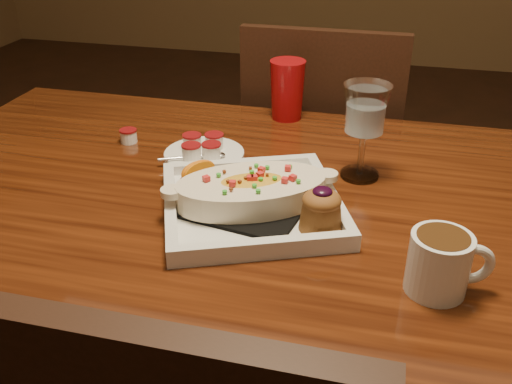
% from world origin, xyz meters
% --- Properties ---
extents(table, '(1.50, 0.90, 0.75)m').
position_xyz_m(table, '(0.00, 0.00, 0.65)').
color(table, '#662A0E').
rests_on(table, floor).
extents(chair_far, '(0.42, 0.42, 0.93)m').
position_xyz_m(chair_far, '(-0.00, 0.63, 0.51)').
color(chair_far, black).
rests_on(chair_far, floor).
extents(plate, '(0.37, 0.37, 0.08)m').
position_xyz_m(plate, '(-0.03, -0.03, 0.78)').
color(plate, white).
rests_on(plate, table).
extents(coffee_mug, '(0.11, 0.08, 0.09)m').
position_xyz_m(coffee_mug, '(0.26, -0.16, 0.80)').
color(coffee_mug, white).
rests_on(coffee_mug, table).
extents(goblet, '(0.09, 0.09, 0.18)m').
position_xyz_m(goblet, '(0.13, 0.14, 0.87)').
color(goblet, silver).
rests_on(goblet, table).
extents(saucer, '(0.16, 0.16, 0.11)m').
position_xyz_m(saucer, '(-0.18, 0.15, 0.76)').
color(saucer, white).
rests_on(saucer, table).
extents(creamer_loose, '(0.04, 0.04, 0.03)m').
position_xyz_m(creamer_loose, '(-0.36, 0.18, 0.76)').
color(creamer_loose, white).
rests_on(creamer_loose, table).
extents(red_tumbler, '(0.08, 0.08, 0.13)m').
position_xyz_m(red_tumbler, '(-0.06, 0.40, 0.82)').
color(red_tumbler, '#A40B11').
rests_on(red_tumbler, table).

